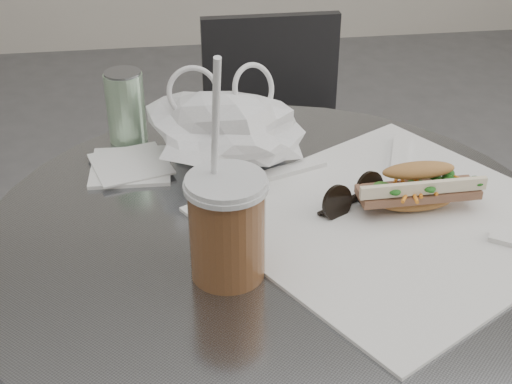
{
  "coord_description": "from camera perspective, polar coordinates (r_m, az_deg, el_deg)",
  "views": [
    {
      "loc": [
        -0.13,
        -0.55,
        1.25
      ],
      "look_at": [
        -0.02,
        0.21,
        0.79
      ],
      "focal_mm": 50.0,
      "sensor_mm": 36.0,
      "label": 1
    }
  ],
  "objects": [
    {
      "name": "cafe_table",
      "position": [
        1.09,
        1.31,
        -14.81
      ],
      "size": [
        0.76,
        0.76,
        0.74
      ],
      "color": "slate",
      "rests_on": "ground"
    },
    {
      "name": "chair_far",
      "position": [
        1.69,
        1.86,
        -1.32
      ],
      "size": [
        0.4,
        0.41,
        0.76
      ],
      "rotation": [
        0.0,
        0.0,
        3.14
      ],
      "color": "#2A2A2C",
      "rests_on": "ground"
    },
    {
      "name": "sandwich_paper",
      "position": [
        0.94,
        11.07,
        -2.15
      ],
      "size": [
        0.55,
        0.55,
        0.0
      ],
      "primitive_type": "cube",
      "rotation": [
        0.0,
        0.0,
        0.53
      ],
      "color": "white",
      "rests_on": "cafe_table"
    },
    {
      "name": "banh_mi",
      "position": [
        0.95,
        12.8,
        0.34
      ],
      "size": [
        0.2,
        0.08,
        0.07
      ],
      "rotation": [
        0.0,
        0.0,
        0.02
      ],
      "color": "#C18449",
      "rests_on": "sandwich_paper"
    },
    {
      "name": "iced_coffee",
      "position": [
        0.8,
        -2.35,
        -2.71
      ],
      "size": [
        0.09,
        0.09,
        0.27
      ],
      "color": "brown",
      "rests_on": "cafe_table"
    },
    {
      "name": "sunglasses",
      "position": [
        0.95,
        7.69,
        -0.46
      ],
      "size": [
        0.1,
        0.07,
        0.05
      ],
      "rotation": [
        0.0,
        0.0,
        0.51
      ],
      "color": "black",
      "rests_on": "cafe_table"
    },
    {
      "name": "plastic_bag",
      "position": [
        1.04,
        -2.44,
        4.85
      ],
      "size": [
        0.25,
        0.21,
        0.11
      ],
      "primitive_type": null,
      "rotation": [
        0.0,
        0.0,
        0.25
      ],
      "color": "white",
      "rests_on": "cafe_table"
    },
    {
      "name": "napkin_stack",
      "position": [
        1.06,
        -9.98,
        2.09
      ],
      "size": [
        0.13,
        0.13,
        0.01
      ],
      "color": "white",
      "rests_on": "cafe_table"
    },
    {
      "name": "drink_can",
      "position": [
        1.12,
        -10.38,
        6.74
      ],
      "size": [
        0.06,
        0.06,
        0.11
      ],
      "color": "#5EA05D",
      "rests_on": "cafe_table"
    }
  ]
}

